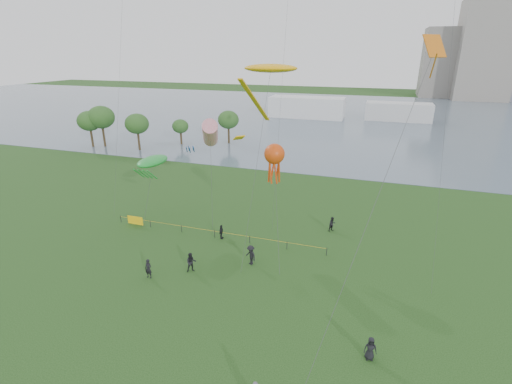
% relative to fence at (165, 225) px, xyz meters
% --- Properties ---
extents(ground_plane, '(400.00, 400.00, 0.00)m').
position_rel_fence_xyz_m(ground_plane, '(12.61, -15.43, -0.55)').
color(ground_plane, '#173811').
extents(lake, '(400.00, 120.00, 0.08)m').
position_rel_fence_xyz_m(lake, '(12.61, 84.57, -0.53)').
color(lake, slate).
rests_on(lake, ground_plane).
extents(building_mid, '(20.00, 20.00, 38.00)m').
position_rel_fence_xyz_m(building_mid, '(58.61, 146.57, 18.45)').
color(building_mid, gray).
rests_on(building_mid, ground_plane).
extents(building_low, '(16.00, 18.00, 28.00)m').
position_rel_fence_xyz_m(building_low, '(44.61, 152.57, 13.45)').
color(building_low, slate).
rests_on(building_low, ground_plane).
extents(pavilion_left, '(22.00, 8.00, 6.00)m').
position_rel_fence_xyz_m(pavilion_left, '(0.61, 79.57, 2.45)').
color(pavilion_left, white).
rests_on(pavilion_left, ground_plane).
extents(pavilion_right, '(18.00, 7.00, 5.00)m').
position_rel_fence_xyz_m(pavilion_right, '(26.61, 82.57, 1.95)').
color(pavilion_right, silver).
rests_on(pavilion_right, ground_plane).
extents(trees, '(30.45, 16.59, 8.43)m').
position_rel_fence_xyz_m(trees, '(-25.78, 32.25, 4.88)').
color(trees, '#372A19').
rests_on(trees, ground_plane).
extents(fence, '(24.07, 0.07, 1.05)m').
position_rel_fence_xyz_m(fence, '(0.00, 0.00, 0.00)').
color(fence, black).
rests_on(fence, ground_plane).
extents(spectator_a, '(1.14, 1.08, 1.87)m').
position_rel_fence_xyz_m(spectator_a, '(6.83, -6.68, 0.38)').
color(spectator_a, black).
rests_on(spectator_a, ground_plane).
extents(spectator_b, '(1.45, 1.32, 1.96)m').
position_rel_fence_xyz_m(spectator_b, '(11.56, -3.84, 0.42)').
color(spectator_b, black).
rests_on(spectator_b, ground_plane).
extents(spectator_c, '(0.40, 0.93, 1.58)m').
position_rel_fence_xyz_m(spectator_c, '(6.90, 0.00, 0.24)').
color(spectator_c, black).
rests_on(spectator_c, ground_plane).
extents(spectator_d, '(0.89, 0.66, 1.67)m').
position_rel_fence_xyz_m(spectator_d, '(22.67, -12.27, 0.28)').
color(spectator_d, black).
rests_on(spectator_d, ground_plane).
extents(spectator_f, '(0.66, 0.44, 1.80)m').
position_rel_fence_xyz_m(spectator_f, '(3.72, -8.76, 0.35)').
color(spectator_f, black).
rests_on(spectator_f, ground_plane).
extents(spectator_g, '(1.03, 1.04, 1.69)m').
position_rel_fence_xyz_m(spectator_g, '(17.92, 5.54, 0.29)').
color(spectator_g, black).
rests_on(spectator_g, ground_plane).
extents(kite_stingray, '(4.81, 9.98, 17.80)m').
position_rel_fence_xyz_m(kite_stingray, '(11.99, 0.37, 16.78)').
color(kite_stingray, '#3F3F42').
extents(kite_windsock, '(4.14, 4.94, 12.58)m').
position_rel_fence_xyz_m(kite_windsock, '(4.83, 2.70, 10.19)').
color(kite_windsock, '#3F3F42').
extents(kite_creature, '(2.58, 4.82, 7.88)m').
position_rel_fence_xyz_m(kite_creature, '(-1.78, 1.50, 6.84)').
color(kite_creature, '#3F3F42').
extents(kite_octopus, '(3.32, 6.86, 10.53)m').
position_rel_fence_xyz_m(kite_octopus, '(12.30, 1.18, 8.86)').
color(kite_octopus, '#3F3F42').
extents(kite_delta, '(6.12, 12.54, 19.70)m').
position_rel_fence_xyz_m(kite_delta, '(23.65, -9.69, 17.34)').
color(kite_delta, '#3F3F42').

